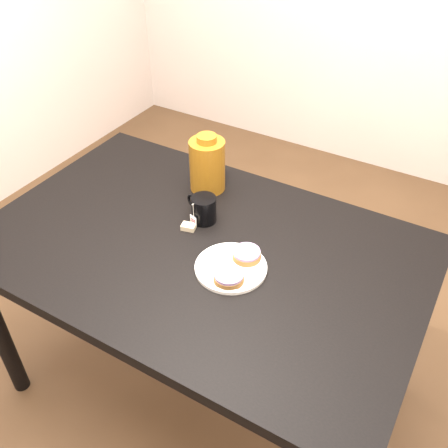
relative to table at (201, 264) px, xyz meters
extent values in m
plane|color=brown|center=(0.00, 0.00, -0.67)|extent=(4.00, 4.00, 0.00)
cube|color=black|center=(0.00, 0.00, 0.06)|extent=(1.40, 0.90, 0.04)
cylinder|color=black|center=(-0.64, 0.39, -0.31)|extent=(0.06, 0.06, 0.71)
cylinder|color=black|center=(0.64, 0.39, -0.31)|extent=(0.06, 0.06, 0.71)
cylinder|color=white|center=(0.14, -0.05, 0.09)|extent=(0.22, 0.22, 0.01)
torus|color=white|center=(0.14, -0.05, 0.10)|extent=(0.21, 0.21, 0.01)
cylinder|color=brown|center=(0.16, 0.01, 0.10)|extent=(0.12, 0.12, 0.02)
cylinder|color=#9F7FAC|center=(0.16, 0.01, 0.12)|extent=(0.11, 0.11, 0.01)
cylinder|color=brown|center=(0.16, -0.10, 0.10)|extent=(0.11, 0.11, 0.02)
cylinder|color=#9F7FAC|center=(0.16, -0.10, 0.12)|extent=(0.10, 0.10, 0.01)
cylinder|color=black|center=(-0.06, 0.11, 0.13)|extent=(0.10, 0.10, 0.09)
cylinder|color=black|center=(-0.06, 0.11, 0.17)|extent=(0.07, 0.07, 0.00)
torus|color=black|center=(-0.11, 0.13, 0.13)|extent=(0.05, 0.02, 0.05)
cylinder|color=beige|center=(-0.07, 0.07, 0.15)|extent=(0.00, 0.00, 0.05)
cube|color=white|center=(-0.07, 0.07, 0.11)|extent=(0.03, 0.01, 0.03)
cube|color=#C6B793|center=(-0.08, 0.05, 0.09)|extent=(0.05, 0.04, 0.02)
cylinder|color=#63370D|center=(-0.15, 0.28, 0.18)|extent=(0.17, 0.17, 0.19)
cylinder|color=#63370D|center=(-0.15, 0.28, 0.29)|extent=(0.07, 0.07, 0.02)
camera|label=1|loc=(0.67, -0.99, 1.12)|focal=40.00mm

